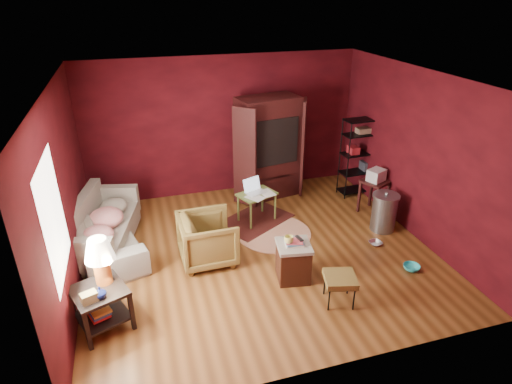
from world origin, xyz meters
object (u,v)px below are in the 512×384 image
side_table (100,276)px  hamper (293,261)px  sofa (101,225)px  tv_armoire (268,146)px  wire_shelving (361,154)px  laptop_desk (257,196)px  armchair (208,237)px

side_table → hamper: 2.68m
sofa → tv_armoire: 3.49m
sofa → wire_shelving: size_ratio=1.41×
sofa → laptop_desk: size_ratio=2.78×
laptop_desk → tv_armoire: size_ratio=0.40×
hamper → armchair: bearing=143.7°
sofa → laptop_desk: sofa is taller
tv_armoire → laptop_desk: bearing=-128.8°
side_table → wire_shelving: wire_shelving is taller
side_table → laptop_desk: size_ratio=1.49×
sofa → armchair: 1.80m
sofa → wire_shelving: (5.06, 0.70, 0.44)m
sofa → laptop_desk: 2.70m
wire_shelving → side_table: bearing=-156.2°
armchair → hamper: 1.39m
wire_shelving → hamper: bearing=-138.1°
side_table → wire_shelving: (4.99, 2.53, 0.15)m
sofa → tv_armoire: bearing=-83.7°
hamper → wire_shelving: size_ratio=0.42×
hamper → laptop_desk: size_ratio=0.83×
laptop_desk → wire_shelving: bearing=-9.3°
armchair → wire_shelving: 3.82m
sofa → laptop_desk: (2.69, 0.17, 0.06)m
side_table → wire_shelving: bearing=26.9°
sofa → tv_armoire: (3.24, 1.16, 0.62)m
side_table → hamper: size_ratio=1.79×
hamper → laptop_desk: laptop_desk is taller
wire_shelving → armchair: bearing=-159.3°
side_table → tv_armoire: size_ratio=0.59×
hamper → tv_armoire: size_ratio=0.33×
sofa → side_table: size_ratio=1.86×
hamper → wire_shelving: wire_shelving is taller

